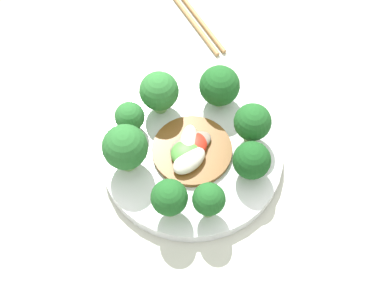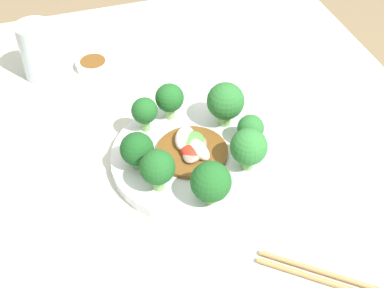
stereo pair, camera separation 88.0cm
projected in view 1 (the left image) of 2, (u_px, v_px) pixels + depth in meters
ground_plane at (179, 287)px, 1.39m from camera, size 8.00×8.00×0.00m
table at (176, 232)px, 1.07m from camera, size 1.05×0.73×0.74m
plate at (192, 155)px, 0.72m from camera, size 0.24×0.24×0.02m
broccoli_southeast at (252, 123)px, 0.69m from camera, size 0.05×0.05×0.07m
broccoli_west at (169, 198)px, 0.64m from camera, size 0.05×0.05×0.06m
broccoli_northeast at (159, 92)px, 0.72m from camera, size 0.05×0.05×0.07m
broccoli_east at (220, 86)px, 0.73m from camera, size 0.06×0.06×0.06m
broccoli_southwest at (209, 200)px, 0.64m from camera, size 0.04×0.04×0.06m
broccoli_south at (252, 161)px, 0.67m from camera, size 0.05×0.05×0.06m
broccoli_north at (130, 117)px, 0.71m from camera, size 0.04×0.04×0.05m
broccoli_northwest at (125, 148)px, 0.67m from camera, size 0.06×0.06×0.07m
stirfry_center at (191, 150)px, 0.71m from camera, size 0.11×0.11×0.02m
chopsticks at (185, 6)px, 0.88m from camera, size 0.16×0.20×0.01m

